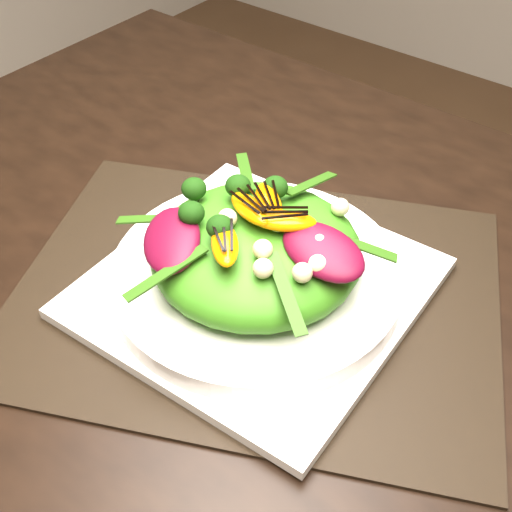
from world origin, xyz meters
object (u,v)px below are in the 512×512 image
Objects in this scene: plate_base at (256,287)px; dining_table at (474,464)px; salad_bowl at (256,276)px; lettuce_mound at (256,251)px; placemat at (256,293)px; orange_segment at (249,205)px.

dining_table is at bearing -6.36° from plate_base.
salad_bowl is 1.41× the size of lettuce_mound.
orange_segment is (-0.02, 0.01, 0.09)m from placemat.
plate_base reaches higher than placemat.
orange_segment is at bearing 146.25° from salad_bowl.
salad_bowl is (0.00, 0.00, 0.02)m from placemat.
placemat is 1.60× the size of plate_base.
dining_table is 8.24× the size of lettuce_mound.
dining_table is 0.25m from plate_base.
plate_base is 0.09m from orange_segment.
lettuce_mound reaches higher than plate_base.
dining_table is 28.54× the size of orange_segment.
dining_table is at bearing -8.24° from orange_segment.
placemat is at bearing 173.64° from dining_table.
dining_table is 0.25m from placemat.
plate_base is 1.47× the size of lettuce_mound.
dining_table is at bearing -6.36° from placemat.
lettuce_mound reaches higher than placemat.
placemat is 2.35× the size of lettuce_mound.
orange_segment is at bearing 146.25° from placemat.
placemat is (-0.24, 0.03, 0.02)m from dining_table.
lettuce_mound is at bearing -90.00° from salad_bowl.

